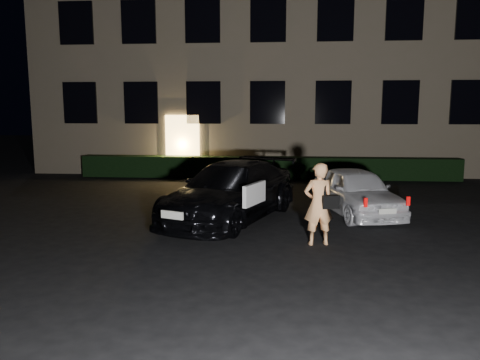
{
  "coord_description": "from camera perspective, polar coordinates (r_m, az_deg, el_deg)",
  "views": [
    {
      "loc": [
        0.59,
        -8.1,
        2.71
      ],
      "look_at": [
        -0.31,
        2.0,
        1.19
      ],
      "focal_mm": 35.0,
      "sensor_mm": 36.0,
      "label": 1
    }
  ],
  "objects": [
    {
      "name": "ground",
      "position": [
        8.57,
        0.91,
        -9.9
      ],
      "size": [
        80.0,
        80.0,
        0.0
      ],
      "primitive_type": "plane",
      "color": "black",
      "rests_on": "ground"
    },
    {
      "name": "sedan",
      "position": [
        11.61,
        -1.12,
        -1.39
      ],
      "size": [
        3.64,
        5.26,
        1.41
      ],
      "rotation": [
        0.0,
        0.0,
        -0.38
      ],
      "color": "black",
      "rests_on": "ground"
    },
    {
      "name": "hedge",
      "position": [
        18.75,
        3.27,
        1.53
      ],
      "size": [
        15.0,
        0.7,
        0.85
      ],
      "primitive_type": "cube",
      "color": "black",
      "rests_on": "ground"
    },
    {
      "name": "hatch",
      "position": [
        12.54,
        13.98,
        -1.34
      ],
      "size": [
        2.29,
        3.84,
        1.23
      ],
      "rotation": [
        0.0,
        0.0,
        0.25
      ],
      "color": "white",
      "rests_on": "ground"
    },
    {
      "name": "man",
      "position": [
        9.53,
        9.59,
        -2.89
      ],
      "size": [
        0.76,
        0.54,
        1.67
      ],
      "rotation": [
        0.0,
        0.0,
        3.39
      ],
      "color": "#FFB070",
      "rests_on": "ground"
    },
    {
      "name": "building",
      "position": [
        23.33,
        3.76,
        16.63
      ],
      "size": [
        20.0,
        8.11,
        12.0
      ],
      "color": "#766954",
      "rests_on": "ground"
    }
  ]
}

